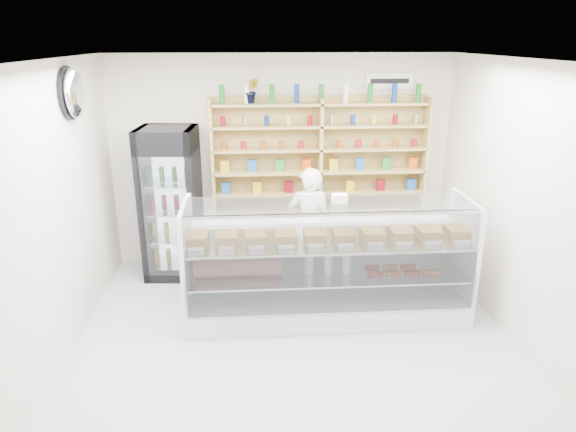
{
  "coord_description": "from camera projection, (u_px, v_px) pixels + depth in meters",
  "views": [
    {
      "loc": [
        -0.38,
        -4.24,
        2.99
      ],
      "look_at": [
        -0.02,
        0.9,
        1.19
      ],
      "focal_mm": 32.0,
      "sensor_mm": 36.0,
      "label": 1
    }
  ],
  "objects": [
    {
      "name": "room",
      "position": [
        298.0,
        227.0,
        4.54
      ],
      "size": [
        5.0,
        5.0,
        5.0
      ],
      "color": "#A3A3A7",
      "rests_on": "ground"
    },
    {
      "name": "display_counter",
      "position": [
        326.0,
        284.0,
        5.75
      ],
      "size": [
        3.09,
        0.92,
        1.34
      ],
      "color": "white",
      "rests_on": "floor"
    },
    {
      "name": "shop_worker",
      "position": [
        309.0,
        226.0,
        6.44
      ],
      "size": [
        0.55,
        0.36,
        1.5
      ],
      "primitive_type": "imported",
      "rotation": [
        0.0,
        0.0,
        3.15
      ],
      "color": "white",
      "rests_on": "floor"
    },
    {
      "name": "drinks_cooler",
      "position": [
        171.0,
        203.0,
        6.56
      ],
      "size": [
        0.75,
        0.73,
        1.94
      ],
      "rotation": [
        0.0,
        0.0,
        -0.07
      ],
      "color": "black",
      "rests_on": "floor"
    },
    {
      "name": "wall_shelving",
      "position": [
        320.0,
        149.0,
        6.71
      ],
      "size": [
        2.84,
        0.28,
        1.33
      ],
      "color": "#A1894C",
      "rests_on": "back_wall"
    },
    {
      "name": "potted_plant",
      "position": [
        252.0,
        91.0,
        6.4
      ],
      "size": [
        0.19,
        0.16,
        0.32
      ],
      "primitive_type": "imported",
      "rotation": [
        0.0,
        0.0,
        0.11
      ],
      "color": "#1E6626",
      "rests_on": "wall_shelving"
    },
    {
      "name": "security_mirror",
      "position": [
        74.0,
        93.0,
        5.18
      ],
      "size": [
        0.15,
        0.5,
        0.5
      ],
      "primitive_type": "ellipsoid",
      "color": "silver",
      "rests_on": "left_wall"
    },
    {
      "name": "wall_sign",
      "position": [
        389.0,
        81.0,
        6.61
      ],
      "size": [
        0.62,
        0.03,
        0.2
      ],
      "primitive_type": "cube",
      "color": "white",
      "rests_on": "back_wall"
    }
  ]
}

